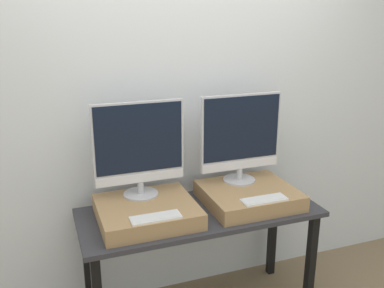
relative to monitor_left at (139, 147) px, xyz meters
The scene contains 8 objects.
wall_back 0.43m from the monitor_left, 34.81° to the left, with size 8.00×0.04×2.60m.
workbench 0.62m from the monitor_left, 22.15° to the right, with size 1.49×0.60×0.76m.
wooden_riser_left 0.39m from the monitor_left, 90.00° to the right, with size 0.57×0.51×0.10m.
monitor_left is the anchor object (origin of this frame).
keyboard_left 0.45m from the monitor_left, 90.00° to the right, with size 0.28×0.10×0.01m.
wooden_riser_right 0.78m from the monitor_left, 11.66° to the right, with size 0.57×0.51×0.10m.
monitor_right 0.67m from the monitor_left, ahead, with size 0.55×0.21×0.59m.
keyboard_right 0.81m from the monitor_left, 26.55° to the right, with size 0.28×0.10×0.01m.
Camera 1 is at (-0.88, -1.95, 1.94)m, focal length 40.00 mm.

